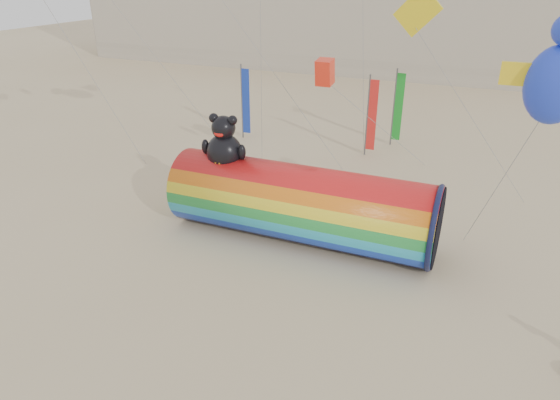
% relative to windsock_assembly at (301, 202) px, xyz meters
% --- Properties ---
extents(ground, '(160.00, 160.00, 0.00)m').
position_rel_windsock_assembly_xyz_m(ground, '(-0.91, -2.85, -1.80)').
color(ground, '#CCB58C').
rests_on(ground, ground).
extents(windsock_assembly, '(11.77, 3.59, 5.43)m').
position_rel_windsock_assembly_xyz_m(windsock_assembly, '(0.00, 0.00, 0.00)').
color(windsock_assembly, red).
rests_on(windsock_assembly, ground).
extents(festival_banners, '(10.72, 2.77, 5.20)m').
position_rel_windsock_assembly_xyz_m(festival_banners, '(-2.41, 12.87, 0.84)').
color(festival_banners, '#59595E').
rests_on(festival_banners, ground).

